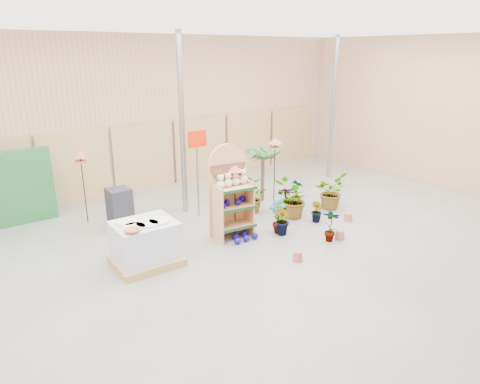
% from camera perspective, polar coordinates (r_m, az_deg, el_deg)
% --- Properties ---
extents(room, '(15.20, 12.10, 4.70)m').
position_cam_1_polar(room, '(8.65, 0.74, 6.30)').
color(room, slate).
rests_on(room, ground).
extents(display_shelf, '(0.95, 0.67, 2.11)m').
position_cam_1_polar(display_shelf, '(9.50, -1.42, -0.41)').
color(display_shelf, tan).
rests_on(display_shelf, ground).
extents(teddy_bears, '(0.78, 0.21, 0.33)m').
position_cam_1_polar(teddy_bears, '(9.33, -0.95, 1.63)').
color(teddy_bears, beige).
rests_on(teddy_bears, display_shelf).
extents(gazing_balls_shelf, '(0.78, 0.27, 0.15)m').
position_cam_1_polar(gazing_balls_shelf, '(9.46, -1.00, -1.37)').
color(gazing_balls_shelf, '#12097B').
rests_on(gazing_balls_shelf, display_shelf).
extents(gazing_balls_floor, '(0.63, 0.39, 0.15)m').
position_cam_1_polar(gazing_balls_floor, '(9.56, 0.50, -6.02)').
color(gazing_balls_floor, '#12097B').
rests_on(gazing_balls_floor, ground).
extents(pallet_stack, '(1.29, 1.08, 0.93)m').
position_cam_1_polar(pallet_stack, '(8.58, -12.50, -6.74)').
color(pallet_stack, '#9F854B').
rests_on(pallet_stack, ground).
extents(charcoal_planters, '(0.50, 0.50, 1.00)m').
position_cam_1_polar(charcoal_planters, '(10.37, -15.70, -2.22)').
color(charcoal_planters, black).
rests_on(charcoal_planters, ground).
extents(trellis_stock, '(2.00, 0.30, 1.80)m').
position_cam_1_polar(trellis_stock, '(11.52, -28.50, 0.34)').
color(trellis_stock, '#1F5E2B').
rests_on(trellis_stock, ground).
extents(offer_sign, '(0.50, 0.08, 2.20)m').
position_cam_1_polar(offer_sign, '(10.52, -5.71, 4.77)').
color(offer_sign, gray).
rests_on(offer_sign, ground).
extents(bird_table_front, '(0.34, 0.34, 1.65)m').
position_cam_1_polar(bird_table_front, '(9.37, -0.68, 2.89)').
color(bird_table_front, black).
rests_on(bird_table_front, ground).
extents(bird_table_right, '(0.34, 0.34, 1.97)m').
position_cam_1_polar(bird_table_right, '(10.70, 4.71, 6.46)').
color(bird_table_right, black).
rests_on(bird_table_right, ground).
extents(bird_table_back, '(0.34, 0.34, 1.79)m').
position_cam_1_polar(bird_table_back, '(10.71, -20.53, 4.43)').
color(bird_table_back, black).
rests_on(bird_table_back, ground).
extents(palm, '(0.70, 0.70, 1.60)m').
position_cam_1_polar(palm, '(11.71, 3.08, 5.15)').
color(palm, brown).
rests_on(palm, ground).
extents(potted_plant_0, '(0.33, 0.47, 0.85)m').
position_cam_1_polar(potted_plant_0, '(9.84, 5.06, -3.15)').
color(potted_plant_0, '#2D5F2B').
rests_on(potted_plant_0, ground).
extents(potted_plant_1, '(0.39, 0.45, 0.71)m').
position_cam_1_polar(potted_plant_1, '(9.75, 5.75, -3.84)').
color(potted_plant_1, '#2D5F2B').
rests_on(potted_plant_1, ground).
extents(potted_plant_2, '(0.90, 0.79, 0.99)m').
position_cam_1_polar(potted_plant_2, '(10.74, 7.08, -0.98)').
color(potted_plant_2, '#2D5F2B').
rests_on(potted_plant_2, ground).
extents(potted_plant_3, '(0.63, 0.63, 0.80)m').
position_cam_1_polar(potted_plant_3, '(10.82, 6.19, -1.33)').
color(potted_plant_3, '#2D5F2B').
rests_on(potted_plant_3, ground).
extents(potted_plant_4, '(0.29, 0.39, 0.71)m').
position_cam_1_polar(potted_plant_4, '(11.84, 7.61, 0.12)').
color(potted_plant_4, '#2D5F2B').
rests_on(potted_plant_4, ground).
extents(potted_plant_5, '(0.40, 0.34, 0.67)m').
position_cam_1_polar(potted_plant_5, '(10.40, -0.22, -2.44)').
color(potted_plant_5, '#2D5F2B').
rests_on(potted_plant_5, ground).
extents(potted_plant_6, '(0.81, 0.88, 0.83)m').
position_cam_1_polar(potted_plant_6, '(11.08, 1.45, -0.67)').
color(potted_plant_6, '#2D5F2B').
rests_on(potted_plant_6, ground).
extents(potted_plant_8, '(0.43, 0.48, 0.76)m').
position_cam_1_polar(potted_plant_8, '(9.61, 12.02, -4.35)').
color(potted_plant_8, '#2D5F2B').
rests_on(potted_plant_8, ground).
extents(potted_plant_9, '(0.33, 0.38, 0.59)m').
position_cam_1_polar(potted_plant_9, '(10.61, 10.27, -2.54)').
color(potted_plant_9, '#2D5F2B').
rests_on(potted_plant_9, ground).
extents(potted_plant_10, '(1.09, 1.04, 0.94)m').
position_cam_1_polar(potted_plant_10, '(11.60, 11.95, 0.10)').
color(potted_plant_10, '#2D5F2B').
rests_on(potted_plant_10, ground).
extents(potted_plant_11, '(0.43, 0.43, 0.63)m').
position_cam_1_polar(potted_plant_11, '(10.99, -1.42, -1.38)').
color(potted_plant_11, '#2D5F2B').
rests_on(potted_plant_11, ground).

